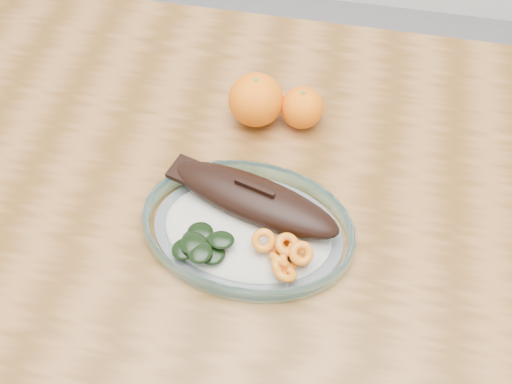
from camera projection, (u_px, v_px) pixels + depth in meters
ground at (246, 373)px, 1.56m from camera, size 3.00×3.00×0.00m
dining_table at (242, 221)px, 1.04m from camera, size 1.20×0.80×0.75m
plated_meal at (248, 225)px, 0.89m from camera, size 0.57×0.57×0.08m
orange_left at (256, 100)px, 1.00m from camera, size 0.09×0.09×0.09m
orange_right at (302, 108)px, 1.00m from camera, size 0.07×0.07×0.07m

